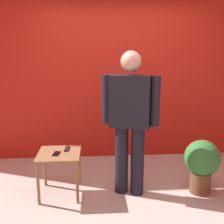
% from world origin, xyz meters
% --- Properties ---
extents(ground_plane, '(12.00, 12.00, 0.00)m').
position_xyz_m(ground_plane, '(0.00, 0.00, 0.00)').
color(ground_plane, '#B7B2A8').
extents(back_wall_red, '(6.27, 0.12, 3.12)m').
position_xyz_m(back_wall_red, '(0.00, 1.58, 1.56)').
color(back_wall_red, red).
rests_on(back_wall_red, ground_plane).
extents(standing_person, '(0.69, 0.37, 1.76)m').
position_xyz_m(standing_person, '(0.10, 0.32, 0.99)').
color(standing_person, black).
rests_on(standing_person, ground_plane).
extents(side_table, '(0.51, 0.51, 0.55)m').
position_xyz_m(side_table, '(-0.77, 0.34, 0.46)').
color(side_table, olive).
rests_on(side_table, ground_plane).
extents(cell_phone, '(0.09, 0.15, 0.01)m').
position_xyz_m(cell_phone, '(-0.79, 0.30, 0.55)').
color(cell_phone, black).
rests_on(cell_phone, side_table).
extents(tv_remote, '(0.06, 0.17, 0.02)m').
position_xyz_m(tv_remote, '(-0.68, 0.44, 0.56)').
color(tv_remote, black).
rests_on(tv_remote, side_table).
extents(potted_plant, '(0.44, 0.44, 0.69)m').
position_xyz_m(potted_plant, '(1.00, 0.26, 0.41)').
color(potted_plant, brown).
rests_on(potted_plant, ground_plane).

